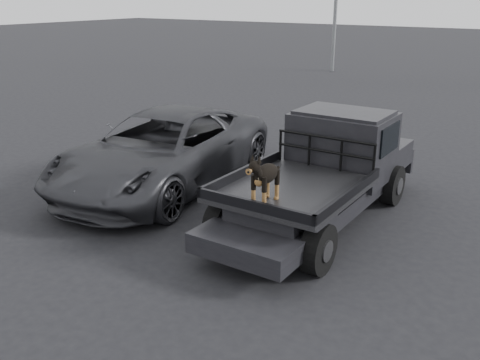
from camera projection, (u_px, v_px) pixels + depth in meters
The scene contains 6 objects.
ground at pixel (260, 245), 8.51m from camera, with size 120.00×120.00×0.00m, color black.
flatbed_ute at pixel (318, 196), 9.30m from camera, with size 2.00×5.40×0.92m, color black, non-canonical shape.
ute_cab at pixel (343, 134), 9.75m from camera, with size 1.72×1.30×0.88m, color black, non-canonical shape.
headache_rack at pixel (325, 153), 9.21m from camera, with size 1.80×0.08×0.55m, color black, non-canonical shape.
dog at pixel (265, 178), 7.67m from camera, with size 0.32×0.60×0.74m, color black, non-canonical shape.
parked_suv at pixel (163, 150), 10.90m from camera, with size 2.55×5.52×1.54m, color #303035.
Camera 1 is at (3.97, -6.59, 3.80)m, focal length 40.00 mm.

